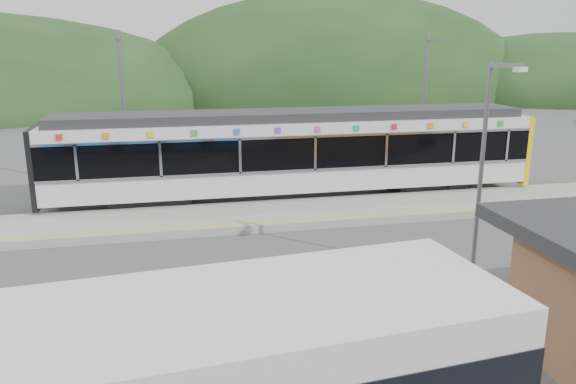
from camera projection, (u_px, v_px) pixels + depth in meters
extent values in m
plane|color=#4C4C4F|center=(335.00, 245.00, 18.45)|extent=(120.00, 120.00, 0.00)
ellipsoid|color=#1E3D19|center=(333.00, 96.00, 72.77)|extent=(52.00, 39.00, 26.00)
ellipsoid|color=#1E3D19|center=(560.00, 96.00, 73.01)|extent=(44.00, 33.00, 16.00)
cube|color=#9E9E99|center=(310.00, 213.00, 21.53)|extent=(26.00, 3.20, 0.30)
cube|color=yellow|center=(319.00, 219.00, 20.26)|extent=(26.00, 0.10, 0.01)
cube|color=black|center=(151.00, 199.00, 22.82)|extent=(3.20, 2.20, 0.56)
cube|color=black|center=(424.00, 184.00, 25.27)|extent=(3.20, 2.20, 0.56)
cube|color=silver|center=(294.00, 175.00, 23.86)|extent=(20.00, 2.90, 0.92)
cube|color=black|center=(295.00, 147.00, 23.56)|extent=(20.00, 2.96, 1.45)
cube|color=silver|center=(303.00, 170.00, 22.31)|extent=(20.00, 0.05, 0.10)
cube|color=silver|center=(303.00, 137.00, 21.97)|extent=(20.00, 0.05, 0.10)
cube|color=silver|center=(295.00, 125.00, 23.31)|extent=(20.00, 2.90, 0.45)
cube|color=#2D2D30|center=(295.00, 115.00, 23.21)|extent=(19.40, 2.50, 0.36)
cube|color=yellow|center=(510.00, 146.00, 25.70)|extent=(0.24, 2.92, 3.00)
cube|color=black|center=(39.00, 165.00, 21.58)|extent=(0.20, 2.92, 3.00)
cube|color=silver|center=(76.00, 163.00, 20.40)|extent=(0.10, 0.05, 1.35)
cube|color=silver|center=(161.00, 159.00, 21.02)|extent=(0.10, 0.05, 1.35)
cube|color=silver|center=(240.00, 156.00, 21.63)|extent=(0.10, 0.05, 1.35)
cube|color=silver|center=(315.00, 153.00, 22.24)|extent=(0.10, 0.05, 1.35)
cube|color=silver|center=(386.00, 150.00, 22.85)|extent=(0.10, 0.05, 1.35)
cube|color=silver|center=(454.00, 148.00, 23.46)|extent=(0.10, 0.05, 1.35)
cube|color=silver|center=(507.00, 145.00, 23.97)|extent=(0.10, 0.05, 1.35)
cube|color=red|center=(59.00, 137.00, 20.07)|extent=(0.22, 0.04, 0.22)
cube|color=orange|center=(106.00, 136.00, 20.40)|extent=(0.22, 0.04, 0.22)
cube|color=yellow|center=(151.00, 134.00, 20.72)|extent=(0.22, 0.04, 0.22)
cube|color=green|center=(194.00, 133.00, 21.05)|extent=(0.22, 0.04, 0.22)
cube|color=blue|center=(237.00, 132.00, 21.37)|extent=(0.22, 0.04, 0.22)
cube|color=purple|center=(278.00, 130.00, 21.70)|extent=(0.22, 0.04, 0.22)
cube|color=#E54C8C|center=(318.00, 129.00, 22.03)|extent=(0.22, 0.04, 0.22)
cube|color=#19A5A5|center=(357.00, 128.00, 22.35)|extent=(0.22, 0.04, 0.22)
cube|color=red|center=(394.00, 127.00, 22.68)|extent=(0.22, 0.04, 0.22)
cube|color=orange|center=(431.00, 126.00, 23.00)|extent=(0.22, 0.04, 0.22)
cube|color=yellow|center=(466.00, 124.00, 23.33)|extent=(0.22, 0.04, 0.22)
cube|color=green|center=(501.00, 123.00, 23.66)|extent=(0.22, 0.04, 0.22)
cylinder|color=slate|center=(124.00, 114.00, 24.27)|extent=(0.18, 0.18, 7.00)
cube|color=slate|center=(117.00, 39.00, 22.72)|extent=(0.08, 1.80, 0.08)
cylinder|color=slate|center=(424.00, 107.00, 27.12)|extent=(0.18, 0.18, 7.00)
cube|color=slate|center=(436.00, 40.00, 25.58)|extent=(0.08, 1.80, 0.08)
cube|color=silver|center=(38.00, 351.00, 6.43)|extent=(12.11, 3.88, 0.54)
cylinder|color=slate|center=(481.00, 174.00, 15.23)|extent=(0.12, 0.12, 5.98)
cube|color=slate|center=(500.00, 66.00, 14.08)|extent=(0.45, 0.98, 0.12)
cube|color=silver|center=(511.00, 70.00, 13.67)|extent=(0.39, 0.29, 0.12)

